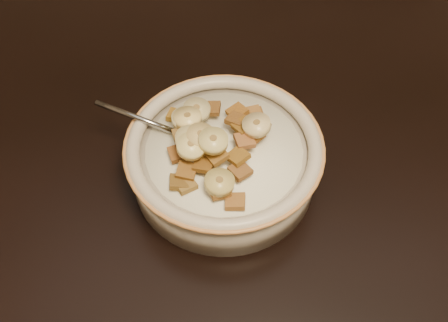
{
  "coord_description": "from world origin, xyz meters",
  "views": [
    {
      "loc": [
        -0.14,
        -0.28,
        1.24
      ],
      "look_at": [
        -0.16,
        0.06,
        0.78
      ],
      "focal_mm": 40.0,
      "sensor_mm": 36.0,
      "label": 1
    }
  ],
  "objects_px": {
    "chair": "(329,92)",
    "table": "(361,237)",
    "spoon": "(195,140)",
    "cereal_bowl": "(224,163)"
  },
  "relations": [
    {
      "from": "spoon",
      "to": "cereal_bowl",
      "type": "bearing_deg",
      "value": 90.0
    },
    {
      "from": "spoon",
      "to": "chair",
      "type": "bearing_deg",
      "value": 167.63
    },
    {
      "from": "table",
      "to": "cereal_bowl",
      "type": "bearing_deg",
      "value": 158.08
    },
    {
      "from": "table",
      "to": "cereal_bowl",
      "type": "distance_m",
      "value": 0.18
    },
    {
      "from": "cereal_bowl",
      "to": "table",
      "type": "bearing_deg",
      "value": -21.81
    },
    {
      "from": "chair",
      "to": "table",
      "type": "bearing_deg",
      "value": -91.17
    },
    {
      "from": "cereal_bowl",
      "to": "spoon",
      "type": "distance_m",
      "value": 0.05
    },
    {
      "from": "table",
      "to": "spoon",
      "type": "bearing_deg",
      "value": 159.0
    },
    {
      "from": "cereal_bowl",
      "to": "chair",
      "type": "bearing_deg",
      "value": 65.12
    },
    {
      "from": "table",
      "to": "chair",
      "type": "xyz_separation_m",
      "value": [
        0.06,
        0.53,
        -0.29
      ]
    }
  ]
}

